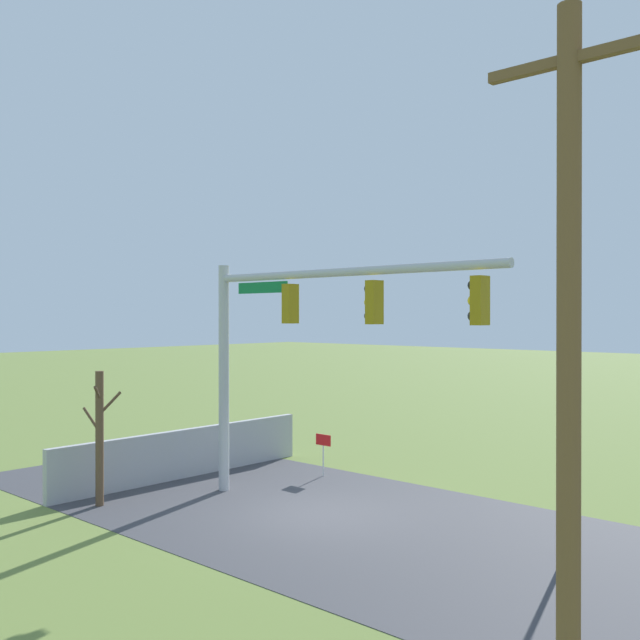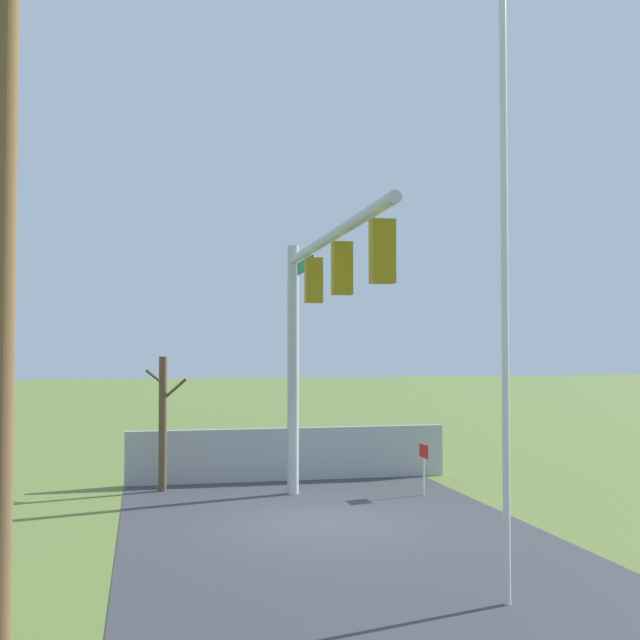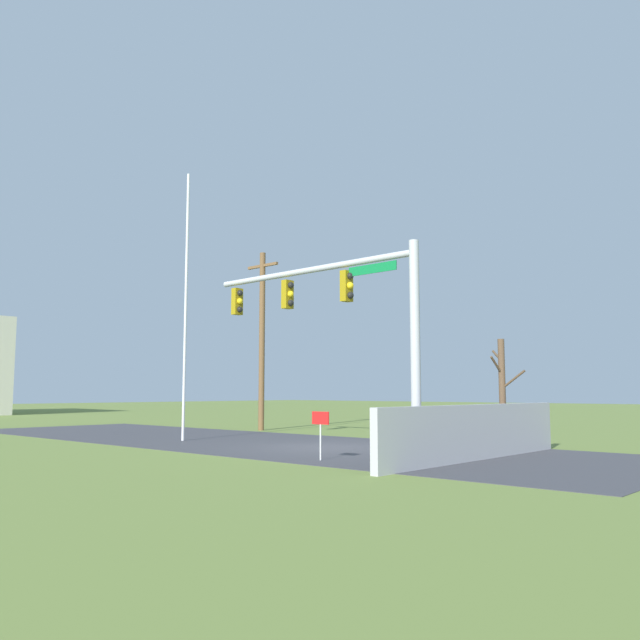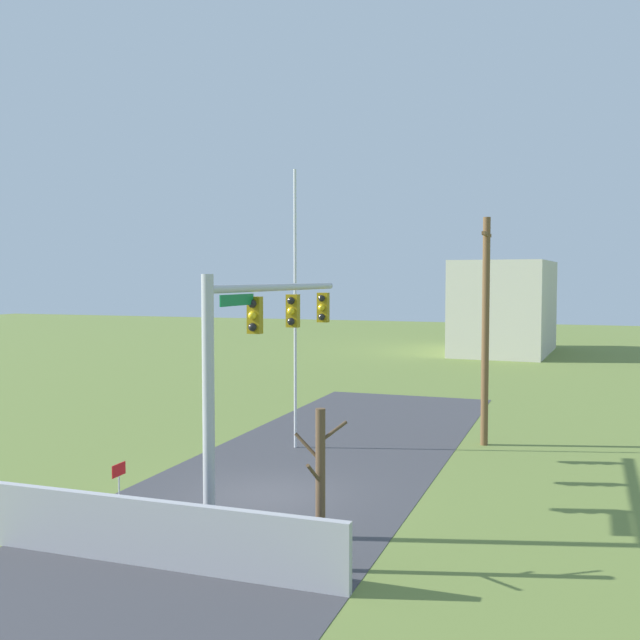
% 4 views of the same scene
% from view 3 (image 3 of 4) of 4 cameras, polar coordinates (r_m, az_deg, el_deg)
% --- Properties ---
extents(ground_plane, '(160.00, 160.00, 0.00)m').
position_cam_3_polar(ground_plane, '(20.80, 0.55, -10.93)').
color(ground_plane, olive).
extents(road_surface, '(28.00, 8.00, 0.01)m').
position_cam_3_polar(road_surface, '(23.63, -6.86, -10.31)').
color(road_surface, '#3D3D42').
rests_on(road_surface, ground_plane).
extents(sidewalk_corner, '(6.00, 6.00, 0.01)m').
position_cam_3_polar(sidewalk_corner, '(18.23, 11.02, -11.48)').
color(sidewalk_corner, '#B7B5AD').
rests_on(sidewalk_corner, ground_plane).
extents(retaining_fence, '(0.20, 8.57, 1.39)m').
position_cam_3_polar(retaining_fence, '(17.43, 13.36, -9.40)').
color(retaining_fence, '#A8A8AD').
rests_on(retaining_fence, ground_plane).
extents(signal_mast, '(8.54, 0.43, 6.01)m').
position_cam_3_polar(signal_mast, '(20.53, 1.86, 1.26)').
color(signal_mast, '#B2B5BA').
rests_on(signal_mast, ground_plane).
extents(flagpole, '(0.10, 0.10, 9.64)m').
position_cam_3_polar(flagpole, '(24.13, -11.50, 1.31)').
color(flagpole, silver).
rests_on(flagpole, ground_plane).
extents(utility_pole, '(1.90, 0.26, 8.04)m').
position_cam_3_polar(utility_pole, '(30.00, -5.03, -1.45)').
color(utility_pole, brown).
rests_on(utility_pole, ground_plane).
extents(bare_tree, '(1.27, 1.02, 3.31)m').
position_cam_3_polar(bare_tree, '(20.81, 15.45, -5.97)').
color(bare_tree, brown).
rests_on(bare_tree, ground_plane).
extents(open_sign, '(0.56, 0.04, 1.22)m').
position_cam_3_polar(open_sign, '(16.84, 0.04, -8.96)').
color(open_sign, silver).
rests_on(open_sign, ground_plane).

